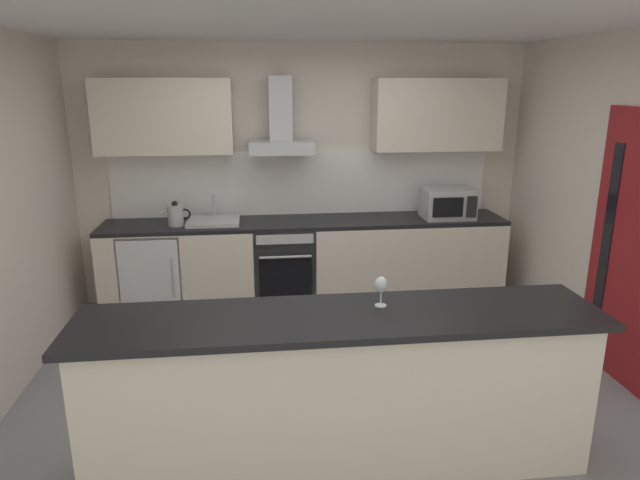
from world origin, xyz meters
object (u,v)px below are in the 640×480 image
(microwave, at_px, (448,203))
(kettle, at_px, (176,215))
(oven, at_px, (284,264))
(wine_glass, at_px, (381,286))
(range_hood, at_px, (281,129))
(refrigerator, at_px, (155,272))
(sink, at_px, (214,221))

(microwave, xyz_separation_m, kettle, (-2.68, -0.01, -0.04))
(oven, relative_size, wine_glass, 4.50)
(kettle, distance_m, wine_glass, 2.78)
(range_hood, bearing_deg, kettle, -170.93)
(oven, xyz_separation_m, wine_glass, (0.43, -2.40, 0.64))
(refrigerator, bearing_deg, microwave, -0.49)
(microwave, height_order, wine_glass, microwave)
(oven, bearing_deg, range_hood, 90.00)
(oven, xyz_separation_m, sink, (-0.67, 0.01, 0.47))
(sink, relative_size, wine_glass, 2.81)
(oven, distance_m, range_hood, 1.33)
(oven, xyz_separation_m, refrigerator, (-1.27, -0.00, -0.03))
(oven, height_order, microwave, microwave)
(refrigerator, distance_m, microwave, 2.99)
(microwave, distance_m, wine_glass, 2.66)
(range_hood, bearing_deg, wine_glass, -80.24)
(kettle, bearing_deg, oven, 1.89)
(refrigerator, height_order, microwave, microwave)
(microwave, bearing_deg, sink, 179.04)
(kettle, bearing_deg, wine_glass, -58.34)
(oven, distance_m, refrigerator, 1.27)
(kettle, height_order, wine_glass, wine_glass)
(microwave, bearing_deg, kettle, -179.88)
(refrigerator, distance_m, range_hood, 1.87)
(oven, height_order, sink, sink)
(kettle, bearing_deg, microwave, 0.12)
(sink, xyz_separation_m, range_hood, (0.67, 0.12, 0.86))
(microwave, distance_m, range_hood, 1.82)
(sink, bearing_deg, refrigerator, -178.68)
(refrigerator, xyz_separation_m, sink, (0.59, 0.01, 0.50))
(refrigerator, distance_m, kettle, 0.63)
(sink, bearing_deg, oven, -0.93)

